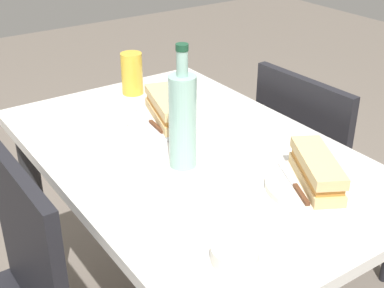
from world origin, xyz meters
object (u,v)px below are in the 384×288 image
(baguette_sandwich_far, at_px, (317,170))
(beer_glass, at_px, (132,74))
(dining_table, at_px, (192,195))
(plate_far, at_px, (315,186))
(olive_bowl, at_px, (235,254))
(plate_near, at_px, (167,121))
(knife_far, at_px, (295,185))
(chair_near, at_px, (315,173))
(water_bottle, at_px, (183,119))
(baguette_sandwich_near, at_px, (166,108))
(knife_near, at_px, (151,122))

(baguette_sandwich_far, distance_m, beer_glass, 0.75)
(dining_table, height_order, plate_far, plate_far)
(beer_glass, xyz_separation_m, olive_bowl, (-0.84, 0.24, -0.05))
(dining_table, relative_size, plate_far, 4.76)
(plate_near, relative_size, knife_far, 1.35)
(chair_near, distance_m, plate_near, 0.60)
(baguette_sandwich_far, xyz_separation_m, water_bottle, (0.26, 0.19, 0.07))
(dining_table, relative_size, water_bottle, 3.53)
(dining_table, height_order, baguette_sandwich_near, baguette_sandwich_near)
(plate_far, height_order, baguette_sandwich_far, baguette_sandwich_far)
(plate_near, bearing_deg, beer_glass, -6.93)
(baguette_sandwich_near, xyz_separation_m, knife_near, (0.00, 0.05, -0.03))
(chair_near, height_order, knife_far, chair_near)
(water_bottle, bearing_deg, plate_far, -144.25)
(knife_far, bearing_deg, water_bottle, 29.30)
(plate_near, bearing_deg, chair_near, -103.55)
(knife_near, height_order, plate_far, knife_near)
(chair_near, distance_m, water_bottle, 0.73)
(chair_near, distance_m, baguette_sandwich_near, 0.62)
(knife_near, xyz_separation_m, olive_bowl, (-0.58, 0.16, -0.00))
(baguette_sandwich_near, height_order, water_bottle, water_bottle)
(baguette_sandwich_near, distance_m, beer_glass, 0.26)
(plate_near, distance_m, knife_far, 0.47)
(knife_near, distance_m, baguette_sandwich_far, 0.51)
(chair_near, height_order, water_bottle, water_bottle)
(dining_table, distance_m, water_bottle, 0.27)
(baguette_sandwich_near, bearing_deg, water_bottle, 157.74)
(knife_far, relative_size, beer_glass, 1.26)
(chair_near, distance_m, baguette_sandwich_far, 0.64)
(plate_far, bearing_deg, water_bottle, 35.75)
(chair_near, bearing_deg, baguette_sandwich_far, 130.94)
(baguette_sandwich_far, bearing_deg, water_bottle, 35.75)
(dining_table, height_order, knife_far, knife_far)
(chair_near, xyz_separation_m, plate_far, (-0.36, 0.42, 0.28))
(knife_near, distance_m, knife_far, 0.48)
(baguette_sandwich_far, relative_size, beer_glass, 1.62)
(plate_far, relative_size, knife_far, 1.35)
(water_bottle, relative_size, beer_glass, 2.28)
(baguette_sandwich_near, bearing_deg, knife_near, 86.57)
(plate_near, xyz_separation_m, knife_near, (0.00, 0.05, 0.01))
(plate_near, distance_m, baguette_sandwich_far, 0.50)
(olive_bowl, bearing_deg, baguette_sandwich_far, -73.10)
(knife_far, bearing_deg, beer_glass, 1.23)
(baguette_sandwich_far, distance_m, water_bottle, 0.33)
(beer_glass, bearing_deg, chair_near, -128.36)
(plate_near, xyz_separation_m, knife_far, (-0.47, -0.05, 0.01))
(knife_near, distance_m, olive_bowl, 0.60)
(dining_table, relative_size, knife_far, 6.41)
(plate_near, distance_m, water_bottle, 0.27)
(baguette_sandwich_near, height_order, beer_glass, beer_glass)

